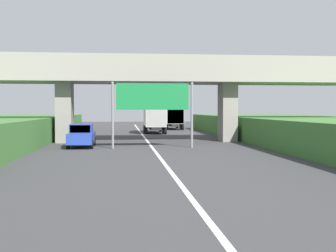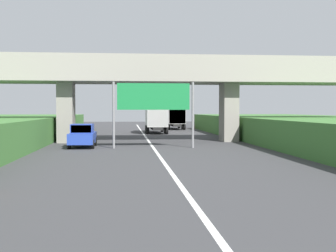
# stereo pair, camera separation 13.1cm
# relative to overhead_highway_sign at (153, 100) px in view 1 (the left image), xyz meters

# --- Properties ---
(lane_centre_stripe) EXTENTS (0.20, 100.48, 0.01)m
(lane_centre_stripe) POSITION_rel_overhead_highway_sign_xyz_m (0.00, -1.31, -3.45)
(lane_centre_stripe) COLOR white
(lane_centre_stripe) RESTS_ON ground
(overpass_bridge) EXTENTS (40.00, 4.80, 7.26)m
(overpass_bridge) POSITION_rel_overhead_highway_sign_xyz_m (0.00, 6.25, 1.96)
(overpass_bridge) COLOR gray
(overpass_bridge) RESTS_ON ground
(overhead_highway_sign) EXTENTS (5.88, 0.18, 4.76)m
(overhead_highway_sign) POSITION_rel_overhead_highway_sign_xyz_m (0.00, 0.00, 0.00)
(overhead_highway_sign) COLOR slate
(overhead_highway_sign) RESTS_ON ground
(truck_orange) EXTENTS (2.44, 7.30, 3.44)m
(truck_orange) POSITION_rel_overhead_highway_sign_xyz_m (1.51, 19.69, -1.52)
(truck_orange) COLOR black
(truck_orange) RESTS_ON ground
(truck_red) EXTENTS (2.44, 7.30, 3.44)m
(truck_red) POSITION_rel_overhead_highway_sign_xyz_m (4.88, 29.93, -1.52)
(truck_red) COLOR black
(truck_red) RESTS_ON ground
(car_blue) EXTENTS (1.86, 4.10, 1.72)m
(car_blue) POSITION_rel_overhead_highway_sign_xyz_m (-5.15, 1.14, -2.59)
(car_blue) COLOR #233D9E
(car_blue) RESTS_ON ground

